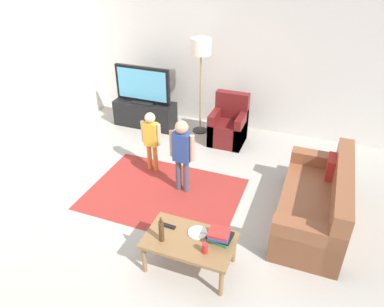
# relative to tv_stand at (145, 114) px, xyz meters

# --- Properties ---
(ground) EXTENTS (7.80, 7.80, 0.00)m
(ground) POSITION_rel_tv_stand_xyz_m (1.64, -2.30, -0.24)
(ground) COLOR #B2ADA3
(wall_back) EXTENTS (6.00, 0.12, 2.70)m
(wall_back) POSITION_rel_tv_stand_xyz_m (1.64, 0.70, 1.11)
(wall_back) COLOR silver
(wall_back) RESTS_ON ground
(area_rug) EXTENTS (2.20, 1.60, 0.01)m
(area_rug) POSITION_rel_tv_stand_xyz_m (1.28, -1.92, -0.24)
(area_rug) COLOR #9E2D28
(area_rug) RESTS_ON ground
(tv_stand) EXTENTS (1.20, 0.44, 0.50)m
(tv_stand) POSITION_rel_tv_stand_xyz_m (0.00, 0.00, 0.00)
(tv_stand) COLOR black
(tv_stand) RESTS_ON ground
(tv) EXTENTS (1.10, 0.28, 0.71)m
(tv) POSITION_rel_tv_stand_xyz_m (-0.00, -0.02, 0.60)
(tv) COLOR black
(tv) RESTS_ON tv_stand
(couch) EXTENTS (0.80, 1.80, 0.86)m
(couch) POSITION_rel_tv_stand_xyz_m (3.43, -1.77, 0.05)
(couch) COLOR brown
(couch) RESTS_ON ground
(armchair) EXTENTS (0.60, 0.60, 0.90)m
(armchair) POSITION_rel_tv_stand_xyz_m (1.72, -0.04, 0.05)
(armchair) COLOR maroon
(armchair) RESTS_ON ground
(floor_lamp) EXTENTS (0.36, 0.36, 1.78)m
(floor_lamp) POSITION_rel_tv_stand_xyz_m (1.10, 0.15, 1.30)
(floor_lamp) COLOR #262626
(floor_lamp) RESTS_ON ground
(child_near_tv) EXTENTS (0.34, 0.16, 1.01)m
(child_near_tv) POSITION_rel_tv_stand_xyz_m (0.84, -1.39, 0.36)
(child_near_tv) COLOR orange
(child_near_tv) RESTS_ON ground
(child_center) EXTENTS (0.38, 0.19, 1.15)m
(child_center) POSITION_rel_tv_stand_xyz_m (1.50, -1.73, 0.45)
(child_center) COLOR #4C4C59
(child_center) RESTS_ON ground
(coffee_table) EXTENTS (1.00, 0.60, 0.42)m
(coffee_table) POSITION_rel_tv_stand_xyz_m (2.13, -3.05, 0.13)
(coffee_table) COLOR olive
(coffee_table) RESTS_ON ground
(book_stack) EXTENTS (0.28, 0.25, 0.14)m
(book_stack) POSITION_rel_tv_stand_xyz_m (2.44, -2.95, 0.24)
(book_stack) COLOR #388C4C
(book_stack) RESTS_ON coffee_table
(bottle) EXTENTS (0.06, 0.06, 0.32)m
(bottle) POSITION_rel_tv_stand_xyz_m (1.85, -3.17, 0.31)
(bottle) COLOR #4C3319
(bottle) RESTS_ON coffee_table
(tv_remote) EXTENTS (0.17, 0.06, 0.02)m
(tv_remote) POSITION_rel_tv_stand_xyz_m (1.83, -2.95, 0.19)
(tv_remote) COLOR black
(tv_remote) RESTS_ON coffee_table
(soda_can) EXTENTS (0.07, 0.07, 0.12)m
(soda_can) POSITION_rel_tv_stand_xyz_m (2.35, -3.17, 0.24)
(soda_can) COLOR red
(soda_can) RESTS_ON coffee_table
(plate) EXTENTS (0.22, 0.22, 0.02)m
(plate) POSITION_rel_tv_stand_xyz_m (2.18, -2.93, 0.18)
(plate) COLOR white
(plate) RESTS_ON coffee_table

